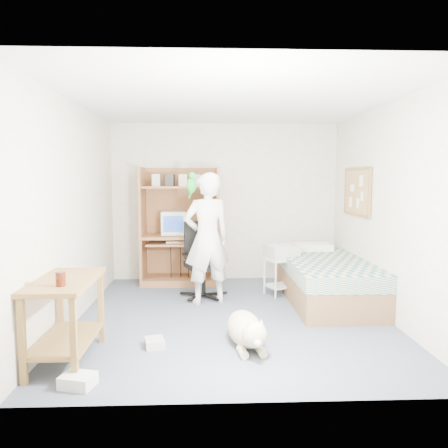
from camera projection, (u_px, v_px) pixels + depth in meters
name	position (u px, v px, depth m)	size (l,w,h in m)	color
floor	(232.00, 317.00, 5.18)	(4.00, 4.00, 0.00)	#454C5E
wall_back	(225.00, 202.00, 7.03)	(3.60, 0.02, 2.50)	beige
wall_right	(385.00, 211.00, 5.12)	(0.02, 4.00, 2.50)	beige
wall_left	(75.00, 212.00, 4.97)	(0.02, 4.00, 2.50)	beige
ceiling	(232.00, 101.00, 4.92)	(3.60, 4.00, 0.02)	white
computer_hutch	(181.00, 231.00, 6.79)	(1.20, 0.63, 1.80)	brown
bed	(327.00, 280.00, 5.81)	(1.02, 2.02, 0.66)	brown
side_desk	(66.00, 307.00, 3.87)	(0.50, 1.00, 0.75)	brown
corkboard	(357.00, 192.00, 5.99)	(0.04, 0.94, 0.66)	#9B7A45
office_chair	(202.00, 270.00, 6.02)	(0.59, 0.59, 1.03)	black
person	(207.00, 239.00, 5.68)	(0.62, 0.41, 1.71)	white
parrot	(192.00, 184.00, 5.61)	(0.13, 0.22, 0.35)	#16991F
dog	(246.00, 329.00, 4.25)	(0.42, 1.03, 0.39)	#C6B585
printer_cart	(282.00, 270.00, 6.12)	(0.54, 0.50, 0.53)	silver
printer	(282.00, 251.00, 6.09)	(0.42, 0.32, 0.18)	#B0B0AB
crt_monitor	(173.00, 223.00, 6.78)	(0.42, 0.44, 0.36)	beige
keyboard	(181.00, 242.00, 6.65)	(0.45, 0.16, 0.03)	beige
pencil_cup	(205.00, 231.00, 6.72)	(0.08, 0.08, 0.12)	gold
drink_glass	(61.00, 279.00, 3.59)	(0.08, 0.08, 0.12)	#42160A
floor_box_a	(78.00, 381.00, 3.43)	(0.25, 0.20, 0.10)	white
floor_box_b	(155.00, 343.00, 4.24)	(0.18, 0.22, 0.08)	#B6B5B1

